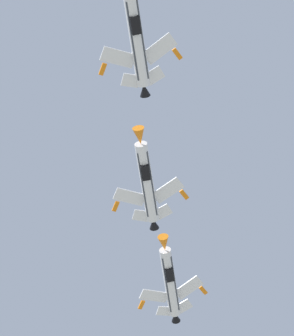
{
  "coord_description": "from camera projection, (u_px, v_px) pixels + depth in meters",
  "views": [
    {
      "loc": [
        -4.11,
        -3.71,
        1.82
      ],
      "look_at": [
        -13.34,
        46.89,
        87.13
      ],
      "focal_mm": 79.33,
      "sensor_mm": 36.0,
      "label": 1
    }
  ],
  "objects": [
    {
      "name": "fighter_jet_right_wing",
      "position": [
        170.0,
        281.0,
        108.13
      ],
      "size": [
        10.51,
        15.95,
        4.38
      ],
      "rotation": [
        0.0,
        0.19,
        3.19
      ],
      "color": "white"
    },
    {
      "name": "fighter_jet_left_wing",
      "position": [
        147.0,
        181.0,
        99.05
      ],
      "size": [
        10.62,
        15.95,
        4.38
      ],
      "rotation": [
        0.0,
        0.1,
        3.19
      ],
      "color": "white"
    },
    {
      "name": "fighter_jet_lead",
      "position": [
        136.0,
        37.0,
        89.57
      ],
      "size": [
        10.51,
        15.95,
        4.38
      ],
      "rotation": [
        0.0,
        0.19,
        3.19
      ],
      "color": "white"
    }
  ]
}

